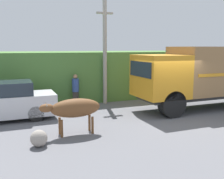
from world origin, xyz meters
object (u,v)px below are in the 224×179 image
object	(u,v)px
utility_pole	(105,51)
roadside_rock	(39,138)
cargo_truck	(203,74)
brown_cow	(74,108)
pedestrian_on_hill	(76,89)

from	to	relation	value
utility_pole	roadside_rock	distance (m)	7.17
cargo_truck	brown_cow	world-z (taller)	cargo_truck
brown_cow	pedestrian_on_hill	distance (m)	4.51
utility_pole	roadside_rock	xyz separation A→B (m)	(-4.15, -5.24, -2.60)
cargo_truck	brown_cow	xyz separation A→B (m)	(-6.91, -1.50, -0.84)
brown_cow	utility_pole	size ratio (longest dim) A/B	0.39
cargo_truck	roadside_rock	bearing A→B (deg)	-163.15
roadside_rock	cargo_truck	bearing A→B (deg)	15.32
brown_cow	utility_pole	xyz separation A→B (m)	(2.82, 4.48, 1.93)
pedestrian_on_hill	cargo_truck	bearing A→B (deg)	172.97
cargo_truck	utility_pole	distance (m)	5.18
cargo_truck	utility_pole	xyz separation A→B (m)	(-4.09, 2.98, 1.10)
cargo_truck	roadside_rock	world-z (taller)	cargo_truck
roadside_rock	utility_pole	bearing A→B (deg)	51.62
cargo_truck	utility_pole	size ratio (longest dim) A/B	1.24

